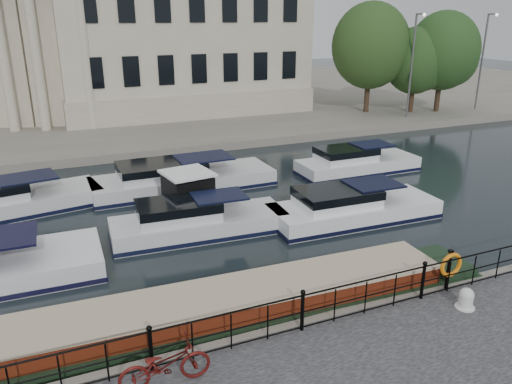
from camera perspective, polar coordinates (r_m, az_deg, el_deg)
ground_plane at (r=15.83m, az=1.23°, el=-12.80°), size 160.00×160.00×0.00m
far_bank at (r=52.10m, az=-17.07°, el=9.67°), size 120.00×42.00×0.55m
railing at (r=13.50m, az=5.32°, el=-13.15°), size 24.14×0.14×1.22m
civic_building at (r=47.10m, az=-18.49°, el=16.88°), size 53.55×31.84×16.85m
lamp_posts at (r=45.72m, az=21.17°, el=13.70°), size 8.24×1.55×8.07m
bicycle at (r=11.98m, az=-10.39°, el=-18.81°), size 2.11×0.79×1.10m
mooring_bollard at (r=15.73m, az=22.87°, el=-11.17°), size 0.56×0.56×0.63m
life_ring_post at (r=16.25m, az=21.36°, el=-7.83°), size 0.80×0.21×1.30m
narrowboat at (r=14.73m, az=-2.48°, el=-13.87°), size 16.19×2.78×1.59m
harbour_hut at (r=22.05m, az=-7.74°, el=-0.57°), size 2.99×2.61×2.17m
cabin_cruisers at (r=22.55m, az=-9.45°, el=-1.78°), size 27.12×10.18×1.99m
trees at (r=45.17m, az=16.92°, el=14.92°), size 12.00×8.39×9.08m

